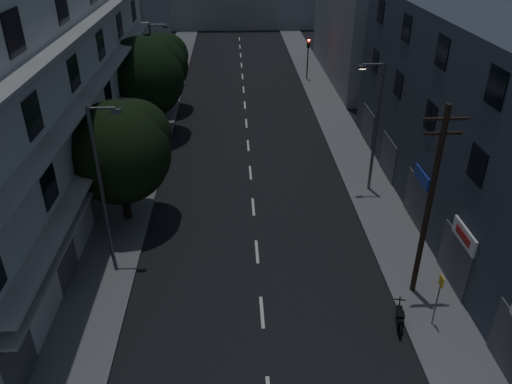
{
  "coord_description": "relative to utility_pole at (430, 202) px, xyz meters",
  "views": [
    {
      "loc": [
        -1.05,
        -10.04,
        15.46
      ],
      "look_at": [
        0.0,
        12.0,
        3.0
      ],
      "focal_mm": 35.0,
      "sensor_mm": 36.0,
      "label": 1
    }
  ],
  "objects": [
    {
      "name": "utility_pole",
      "position": [
        0.0,
        0.0,
        0.0
      ],
      "size": [
        1.8,
        0.24,
        9.0
      ],
      "color": "black",
      "rests_on": "sidewalk_right"
    },
    {
      "name": "motorcycle",
      "position": [
        -1.28,
        -2.14,
        -4.43
      ],
      "size": [
        0.6,
        1.72,
        1.12
      ],
      "rotation": [
        0.0,
        0.0,
        -0.21
      ],
      "color": "black",
      "rests_on": "ground"
    },
    {
      "name": "traffic_signal_far_left",
      "position": [
        -13.75,
        33.49,
        -1.77
      ],
      "size": [
        0.28,
        0.37,
        4.1
      ],
      "color": "black",
      "rests_on": "sidewalk_left"
    },
    {
      "name": "sidewalk_right",
      "position": [
        0.45,
        17.48,
        -4.79
      ],
      "size": [
        3.0,
        90.0,
        0.15
      ],
      "primitive_type": "cube",
      "color": "#565659",
      "rests_on": "ground"
    },
    {
      "name": "bus_stop_sign",
      "position": [
        0.13,
        -2.21,
        -2.98
      ],
      "size": [
        0.06,
        0.35,
        2.52
      ],
      "color": "#595B60",
      "rests_on": "sidewalk_right"
    },
    {
      "name": "ground",
      "position": [
        -7.05,
        17.48,
        -4.87
      ],
      "size": [
        160.0,
        160.0,
        0.0
      ],
      "primitive_type": "plane",
      "color": "black",
      "rests_on": "ground"
    },
    {
      "name": "tree_near",
      "position": [
        -14.2,
        6.94,
        -0.41
      ],
      "size": [
        5.58,
        5.58,
        6.89
      ],
      "color": "black",
      "rests_on": "sidewalk_left"
    },
    {
      "name": "building_far_right",
      "position": [
        4.95,
        34.48,
        1.63
      ],
      "size": [
        6.0,
        20.0,
        13.0
      ],
      "primitive_type": "cube",
      "color": "slate",
      "rests_on": "ground"
    },
    {
      "name": "tree_far",
      "position": [
        -14.43,
        25.07,
        -0.64
      ],
      "size": [
        5.27,
        5.27,
        6.51
      ],
      "color": "black",
      "rests_on": "sidewalk_left"
    },
    {
      "name": "tree_mid",
      "position": [
        -14.7,
        19.43,
        -0.05
      ],
      "size": [
        6.07,
        6.07,
        7.47
      ],
      "color": "black",
      "rests_on": "sidewalk_left"
    },
    {
      "name": "sidewalk_left",
      "position": [
        -14.55,
        17.48,
        -4.79
      ],
      "size": [
        3.0,
        90.0,
        0.15
      ],
      "primitive_type": "cube",
      "color": "#565659",
      "rests_on": "ground"
    },
    {
      "name": "street_lamp_right",
      "position": [
        0.21,
        9.67,
        -0.27
      ],
      "size": [
        1.51,
        0.25,
        8.0
      ],
      "color": "#525459",
      "rests_on": "sidewalk_right"
    },
    {
      "name": "traffic_signal_far_right",
      "position": [
        -0.36,
        33.33,
        -1.77
      ],
      "size": [
        0.28,
        0.37,
        4.1
      ],
      "color": "black",
      "rests_on": "sidewalk_right"
    },
    {
      "name": "lane_markings",
      "position": [
        -7.05,
        23.73,
        -4.86
      ],
      "size": [
        0.15,
        60.5,
        0.01
      ],
      "color": "beige",
      "rests_on": "ground"
    },
    {
      "name": "street_lamp_left_far",
      "position": [
        -14.13,
        21.36,
        -0.27
      ],
      "size": [
        1.51,
        0.25,
        8.0
      ],
      "color": "#52555A",
      "rests_on": "sidewalk_left"
    },
    {
      "name": "street_lamp_left_near",
      "position": [
        -14.28,
        3.25,
        -0.27
      ],
      "size": [
        1.51,
        0.25,
        8.0
      ],
      "color": "#515358",
      "rests_on": "sidewalk_left"
    },
    {
      "name": "building_left",
      "position": [
        -19.03,
        10.48,
        2.13
      ],
      "size": [
        7.0,
        36.0,
        14.0
      ],
      "color": "#AEADA8",
      "rests_on": "ground"
    },
    {
      "name": "building_right",
      "position": [
        4.94,
        6.48,
        0.63
      ],
      "size": [
        6.19,
        28.0,
        11.0
      ],
      "color": "#2E333E",
      "rests_on": "ground"
    }
  ]
}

